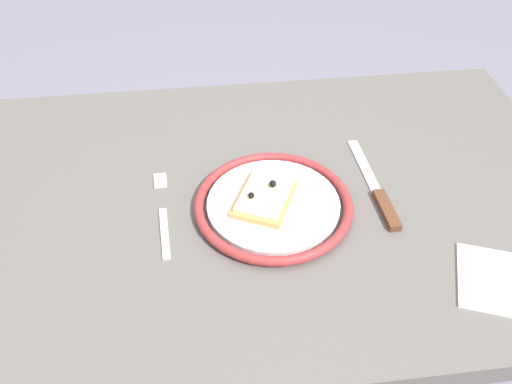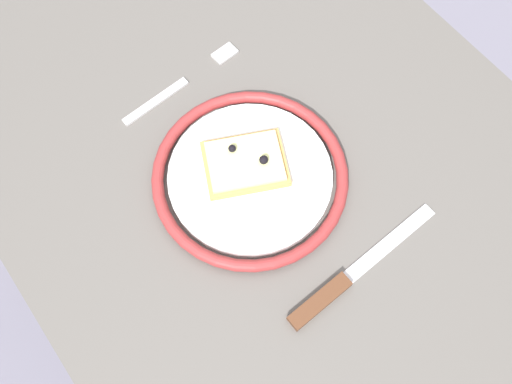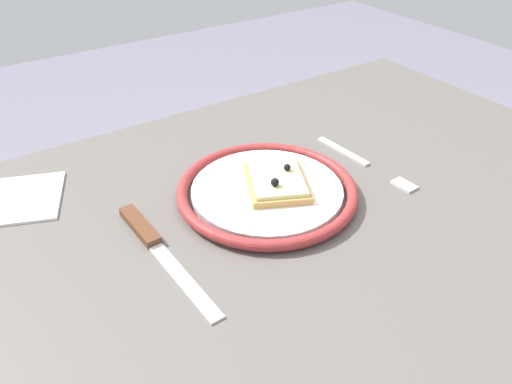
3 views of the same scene
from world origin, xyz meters
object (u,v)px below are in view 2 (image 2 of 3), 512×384
object	(u,v)px
pizza_slice_near	(245,163)
knife	(339,285)
plate	(250,176)
dining_table	(268,184)
fork	(182,83)

from	to	relation	value
pizza_slice_near	knife	distance (m)	0.20
plate	pizza_slice_near	xyz separation A→B (m)	(-0.01, 0.00, 0.01)
dining_table	knife	size ratio (longest dim) A/B	4.65
dining_table	plate	size ratio (longest dim) A/B	4.26
knife	fork	size ratio (longest dim) A/B	1.19
pizza_slice_near	knife	bearing A→B (deg)	-0.42
knife	dining_table	bearing A→B (deg)	168.71
plate	fork	world-z (taller)	plate
dining_table	knife	world-z (taller)	knife
pizza_slice_near	fork	distance (m)	0.17
dining_table	plate	distance (m)	0.10
dining_table	fork	world-z (taller)	fork
pizza_slice_near	fork	xyz separation A→B (m)	(-0.17, 0.01, -0.02)
dining_table	fork	bearing A→B (deg)	-171.10
pizza_slice_near	fork	world-z (taller)	pizza_slice_near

